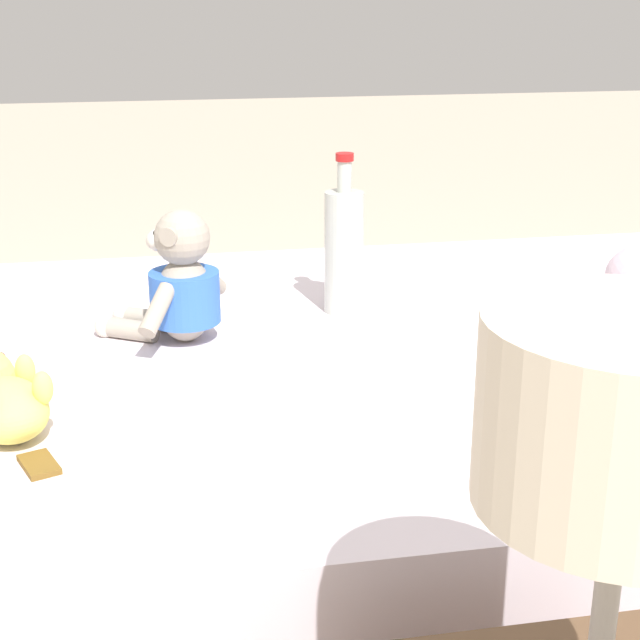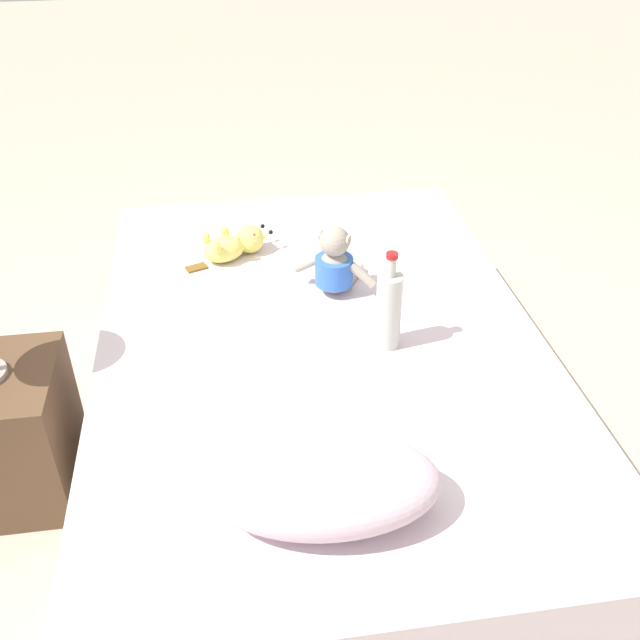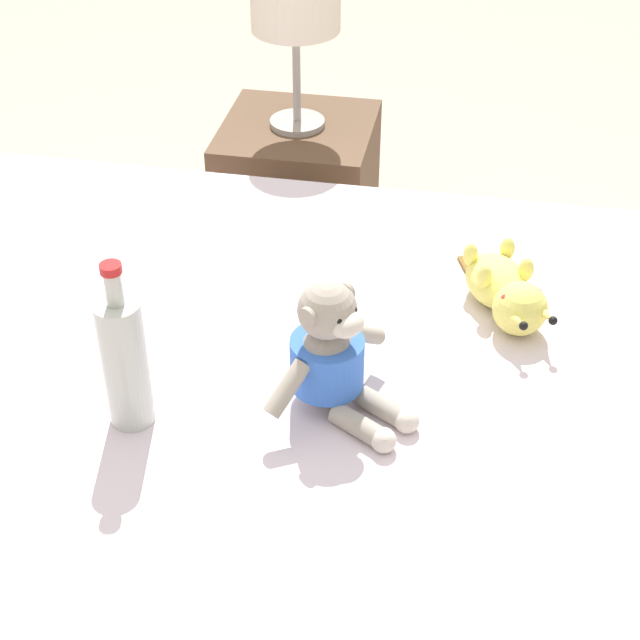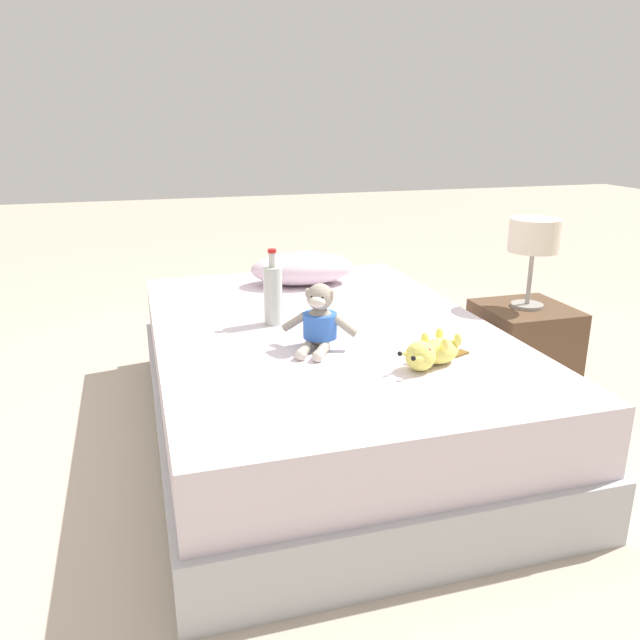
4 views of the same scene
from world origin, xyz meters
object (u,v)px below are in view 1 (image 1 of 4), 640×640
bed (320,467)px  bedside_lamp (625,434)px  plush_monkey (179,287)px  glass_bottle (344,249)px

bed → bedside_lamp: (0.96, 0.04, 0.52)m
plush_monkey → glass_bottle: glass_bottle is taller
bed → glass_bottle: (-0.18, 0.08, 0.35)m
bed → glass_bottle: bearing=156.4°
bed → glass_bottle: 0.41m
bed → glass_bottle: size_ratio=6.53×
glass_bottle → plush_monkey: bearing=-72.5°
plush_monkey → glass_bottle: 0.33m
bedside_lamp → glass_bottle: bearing=178.0°
bed → bedside_lamp: size_ratio=5.05×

